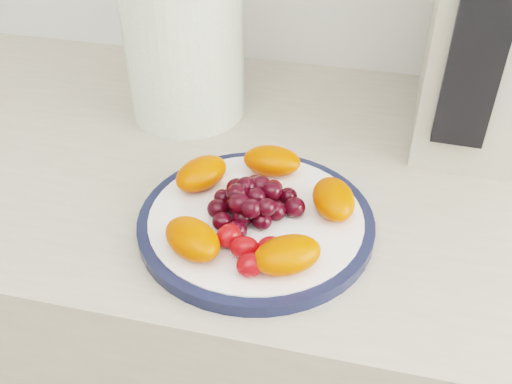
# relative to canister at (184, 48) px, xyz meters

# --- Properties ---
(counter) EXTENTS (3.50, 0.60, 0.90)m
(counter) POSITION_rel_canister_xyz_m (0.22, -0.09, -0.55)
(counter) COLOR #B0A792
(counter) RESTS_ON floor
(cabinet_face) EXTENTS (3.48, 0.58, 0.84)m
(cabinet_face) POSITION_rel_canister_xyz_m (0.22, -0.09, -0.58)
(cabinet_face) COLOR #A07F61
(cabinet_face) RESTS_ON floor
(plate_rim) EXTENTS (0.26, 0.26, 0.01)m
(plate_rim) POSITION_rel_canister_xyz_m (0.16, -0.24, -0.09)
(plate_rim) COLOR #111833
(plate_rim) RESTS_ON counter
(plate_face) EXTENTS (0.24, 0.24, 0.02)m
(plate_face) POSITION_rel_canister_xyz_m (0.16, -0.24, -0.09)
(plate_face) COLOR white
(plate_face) RESTS_ON counter
(canister) EXTENTS (0.21, 0.21, 0.20)m
(canister) POSITION_rel_canister_xyz_m (0.00, 0.00, 0.00)
(canister) COLOR #386A1C
(canister) RESTS_ON counter
(appliance_panel) EXTENTS (0.06, 0.02, 0.26)m
(appliance_panel) POSITION_rel_canister_xyz_m (0.37, -0.08, 0.08)
(appliance_panel) COLOR black
(appliance_panel) RESTS_ON appliance_body
(fruit_plate) EXTENTS (0.23, 0.22, 0.04)m
(fruit_plate) POSITION_rel_canister_xyz_m (0.16, -0.24, -0.07)
(fruit_plate) COLOR #E53200
(fruit_plate) RESTS_ON plate_face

